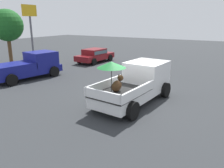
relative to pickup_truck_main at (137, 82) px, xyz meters
The scene contains 6 objects.
ground_plane 1.06m from the pickup_truck_main, behind, with size 80.00×80.00×0.00m, color #2D3033.
pickup_truck_main is the anchor object (origin of this frame).
pickup_truck_far 8.61m from the pickup_truck_main, 87.60° to the left, with size 5.05×2.84×1.80m.
parked_sedan_far 11.36m from the pickup_truck_main, 45.90° to the left, with size 4.39×2.15×1.33m.
motel_sign 11.65m from the pickup_truck_main, 75.63° to the left, with size 1.40×0.16×5.24m.
tree_by_lot 14.44m from the pickup_truck_main, 79.05° to the left, with size 2.82×2.82×5.01m.
Camera 1 is at (-9.64, -4.45, 4.03)m, focal length 35.58 mm.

